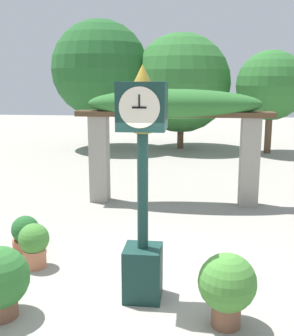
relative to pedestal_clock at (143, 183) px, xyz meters
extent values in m
plane|color=gray|center=(0.16, 0.09, -1.66)|extent=(60.00, 60.00, 0.00)
cube|color=#14332D|center=(0.00, 0.00, -1.29)|extent=(0.52, 0.52, 0.75)
cylinder|color=#14332D|center=(0.00, 0.00, -0.12)|extent=(0.15, 0.15, 1.59)
cylinder|color=gold|center=(0.00, 0.00, 0.69)|extent=(0.24, 0.24, 0.04)
cube|color=#14332D|center=(0.00, 0.00, 1.02)|extent=(0.61, 0.61, 0.61)
cylinder|color=beige|center=(0.00, -0.32, 1.02)|extent=(0.50, 0.02, 0.50)
cylinder|color=beige|center=(0.00, 0.32, 1.02)|extent=(0.50, 0.02, 0.50)
cube|color=black|center=(0.00, -0.33, 1.02)|extent=(0.18, 0.01, 0.02)
cube|color=black|center=(0.00, -0.33, 1.10)|extent=(0.02, 0.01, 0.16)
cone|color=gold|center=(0.00, 0.00, 1.44)|extent=(0.21, 0.21, 0.22)
cube|color=gray|center=(-1.68, 4.72, -0.59)|extent=(0.44, 0.44, 2.15)
cube|color=gray|center=(1.99, 4.72, -0.59)|extent=(0.44, 0.44, 2.15)
cube|color=#4C3823|center=(0.16, 4.50, 0.55)|extent=(4.72, 0.13, 0.12)
cube|color=#4C3823|center=(0.16, 4.65, 0.55)|extent=(4.72, 0.13, 0.12)
cube|color=#4C3823|center=(0.16, 4.80, 0.55)|extent=(4.72, 0.13, 0.12)
cube|color=#4C3823|center=(0.16, 4.95, 0.55)|extent=(4.72, 0.13, 0.12)
ellipsoid|color=#2D6B2D|center=(0.16, 4.72, 0.79)|extent=(4.18, 1.04, 0.70)
cylinder|color=brown|center=(1.11, -0.57, -1.51)|extent=(0.37, 0.37, 0.31)
sphere|color=#427F33|center=(1.11, -0.57, -1.08)|extent=(0.72, 0.72, 0.72)
cylinder|color=brown|center=(-1.77, -0.70, -1.54)|extent=(0.44, 0.44, 0.25)
cylinder|color=#B26B4C|center=(-1.88, 0.77, -1.51)|extent=(0.36, 0.36, 0.31)
sphere|color=#427F33|center=(-1.88, 0.77, -1.17)|extent=(0.50, 0.50, 0.50)
cylinder|color=#9E563D|center=(-2.30, 1.42, -1.56)|extent=(0.48, 0.48, 0.21)
sphere|color=#235B28|center=(-2.30, 1.42, -1.27)|extent=(0.49, 0.49, 0.49)
cylinder|color=brown|center=(-3.50, 13.04, -0.66)|extent=(0.28, 0.28, 2.00)
sphere|color=#235B28|center=(-3.50, 13.04, 1.81)|extent=(4.21, 4.21, 4.21)
cylinder|color=brown|center=(0.03, 13.40, -0.98)|extent=(0.28, 0.28, 1.37)
sphere|color=#2D6B2D|center=(0.03, 13.40, 1.21)|extent=(4.30, 4.30, 4.30)
cylinder|color=brown|center=(3.70, 12.47, -0.76)|extent=(0.28, 0.28, 1.80)
sphere|color=#2D6B2D|center=(3.70, 12.47, 1.13)|extent=(2.83, 2.83, 2.83)
camera|label=1|loc=(0.68, -5.41, 1.35)|focal=45.00mm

